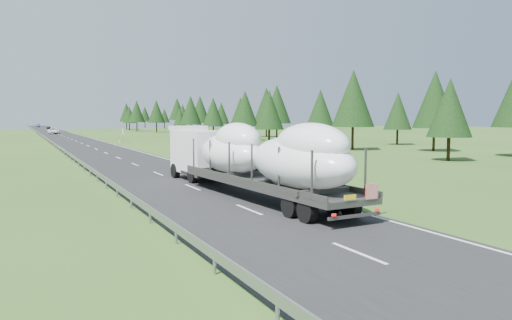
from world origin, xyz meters
name	(u,v)px	position (x,y,z in m)	size (l,w,h in m)	color
ground	(358,254)	(0.00, 0.00, 0.00)	(400.00, 400.00, 0.00)	#2E4F1A
road_surface	(71,139)	(0.00, 100.00, 0.01)	(10.00, 400.00, 0.02)	black
guardrail	(44,137)	(-5.30, 99.94, 0.60)	(0.10, 400.00, 0.76)	slate
marker_posts	(76,130)	(6.50, 155.00, 0.54)	(0.13, 350.08, 1.00)	silver
highway_sign	(123,133)	(7.20, 80.00, 1.81)	(0.08, 0.90, 2.60)	slate
tree_line_right	(271,107)	(38.66, 81.41, 6.90)	(28.05, 247.77, 12.62)	black
boat_truck	(249,155)	(1.90, 13.08, 2.45)	(3.98, 21.78, 4.44)	silver
distant_van	(54,131)	(-1.07, 138.77, 0.85)	(2.82, 6.11, 1.70)	white
distant_car_dark	(48,128)	(0.83, 200.40, 0.64)	(1.52, 3.78, 1.29)	black
distant_car_blue	(38,126)	(-1.27, 247.77, 0.78)	(1.66, 4.76, 1.57)	#172A42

